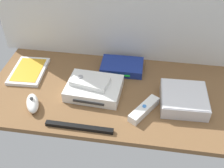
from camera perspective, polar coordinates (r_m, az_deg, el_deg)
ground_plane at (r=109.74cm, az=0.00°, el=-1.98°), size 100.00×48.00×2.00cm
game_console at (r=107.45cm, az=-3.75°, el=-0.91°), size 21.91×17.45×4.40cm
mini_computer at (r=105.61cm, az=14.73°, el=-3.04°), size 17.60×17.60×5.30cm
game_case at (r=123.48cm, az=-16.99°, el=2.62°), size 14.53×19.65×1.56cm
network_router at (r=119.18cm, az=2.11°, el=3.68°), size 18.14×12.55×3.40cm
remote_wand at (r=100.56cm, az=6.70°, el=-5.29°), size 10.90×14.45×3.40cm
remote_nunchuk at (r=105.61cm, az=-16.27°, el=-3.86°), size 8.16×10.92×5.10cm
remote_classic_pad at (r=105.78cm, az=-4.61°, el=0.55°), size 15.67×10.61×2.40cm
sensor_bar at (r=95.98cm, az=-6.88°, el=-8.93°), size 24.02×2.15×1.40cm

